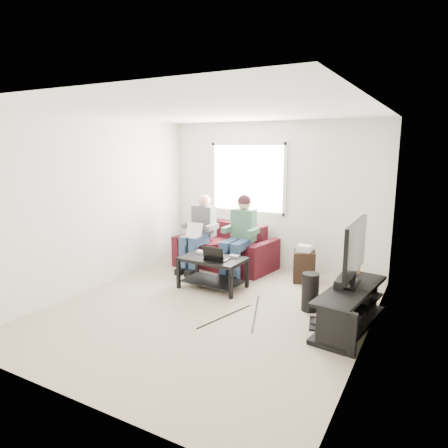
# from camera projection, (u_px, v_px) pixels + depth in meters

# --- Properties ---
(floor) EXTENTS (4.50, 4.50, 0.00)m
(floor) POSITION_uv_depth(u_px,v_px,m) (209.00, 309.00, 5.41)
(floor) COLOR tan
(floor) RESTS_ON ground
(ceiling) EXTENTS (4.50, 4.50, 0.00)m
(ceiling) POSITION_uv_depth(u_px,v_px,m) (208.00, 111.00, 4.90)
(ceiling) COLOR white
(ceiling) RESTS_ON wall_back
(wall_back) EXTENTS (4.50, 0.00, 4.50)m
(wall_back) POSITION_uv_depth(u_px,v_px,m) (273.00, 196.00, 7.09)
(wall_back) COLOR silver
(wall_back) RESTS_ON floor
(wall_front) EXTENTS (4.50, 0.00, 4.50)m
(wall_front) POSITION_uv_depth(u_px,v_px,m) (65.00, 257.00, 3.22)
(wall_front) COLOR silver
(wall_front) RESTS_ON floor
(wall_left) EXTENTS (0.00, 4.50, 4.50)m
(wall_left) POSITION_uv_depth(u_px,v_px,m) (96.00, 204.00, 6.10)
(wall_left) COLOR silver
(wall_left) RESTS_ON floor
(wall_right) EXTENTS (0.00, 4.50, 4.50)m
(wall_right) POSITION_uv_depth(u_px,v_px,m) (371.00, 230.00, 4.21)
(wall_right) COLOR silver
(wall_right) RESTS_ON floor
(window) EXTENTS (1.48, 0.04, 1.28)m
(window) POSITION_uv_depth(u_px,v_px,m) (248.00, 178.00, 7.25)
(window) COLOR white
(window) RESTS_ON wall_back
(sofa) EXTENTS (1.80, 1.00, 0.79)m
(sofa) POSITION_uv_depth(u_px,v_px,m) (227.00, 251.00, 7.25)
(sofa) COLOR #42101B
(sofa) RESTS_ON floor
(person_left) EXTENTS (0.40, 0.70, 1.32)m
(person_left) POSITION_uv_depth(u_px,v_px,m) (199.00, 229.00, 7.11)
(person_left) COLOR #304B6C
(person_left) RESTS_ON sofa
(person_right) EXTENTS (0.40, 0.71, 1.37)m
(person_right) POSITION_uv_depth(u_px,v_px,m) (240.00, 230.00, 6.74)
(person_right) COLOR #304B6C
(person_right) RESTS_ON sofa
(laptop_silver) EXTENTS (0.32, 0.22, 0.24)m
(laptop_silver) POSITION_uv_depth(u_px,v_px,m) (192.00, 233.00, 6.91)
(laptop_silver) COLOR silver
(laptop_silver) RESTS_ON person_left
(coffee_table) EXTENTS (1.00, 0.63, 0.49)m
(coffee_table) POSITION_uv_depth(u_px,v_px,m) (213.00, 265.00, 6.16)
(coffee_table) COLOR black
(coffee_table) RESTS_ON floor
(laptop_black) EXTENTS (0.36, 0.26, 0.24)m
(laptop_black) POSITION_uv_depth(u_px,v_px,m) (217.00, 252.00, 5.99)
(laptop_black) COLOR black
(laptop_black) RESTS_ON coffee_table
(controller_a) EXTENTS (0.15, 0.11, 0.04)m
(controller_a) POSITION_uv_depth(u_px,v_px,m) (201.00, 252.00, 6.37)
(controller_a) COLOR silver
(controller_a) RESTS_ON coffee_table
(controller_b) EXTENTS (0.14, 0.09, 0.04)m
(controller_b) POSITION_uv_depth(u_px,v_px,m) (213.00, 253.00, 6.34)
(controller_b) COLOR black
(controller_b) RESTS_ON coffee_table
(controller_c) EXTENTS (0.14, 0.09, 0.04)m
(controller_c) POSITION_uv_depth(u_px,v_px,m) (235.00, 256.00, 6.12)
(controller_c) COLOR gray
(controller_c) RESTS_ON coffee_table
(tv_stand) EXTENTS (0.64, 1.53, 0.49)m
(tv_stand) POSITION_uv_depth(u_px,v_px,m) (350.00, 309.00, 4.86)
(tv_stand) COLOR black
(tv_stand) RESTS_ON floor
(tv) EXTENTS (0.12, 1.10, 0.81)m
(tv) POSITION_uv_depth(u_px,v_px,m) (355.00, 250.00, 4.81)
(tv) COLOR black
(tv) RESTS_ON tv_stand
(soundbar) EXTENTS (0.12, 0.50, 0.10)m
(soundbar) POSITION_uv_depth(u_px,v_px,m) (343.00, 280.00, 4.94)
(soundbar) COLOR black
(soundbar) RESTS_ON tv_stand
(drink_cup) EXTENTS (0.08, 0.08, 0.12)m
(drink_cup) POSITION_uv_depth(u_px,v_px,m) (357.00, 269.00, 5.36)
(drink_cup) COLOR #B3804D
(drink_cup) RESTS_ON tv_stand
(console_white) EXTENTS (0.30, 0.22, 0.06)m
(console_white) POSITION_uv_depth(u_px,v_px,m) (343.00, 316.00, 4.50)
(console_white) COLOR silver
(console_white) RESTS_ON tv_stand
(console_grey) EXTENTS (0.34, 0.26, 0.08)m
(console_grey) POSITION_uv_depth(u_px,v_px,m) (355.00, 295.00, 5.10)
(console_grey) COLOR gray
(console_grey) RESTS_ON tv_stand
(console_black) EXTENTS (0.38, 0.30, 0.07)m
(console_black) POSITION_uv_depth(u_px,v_px,m) (349.00, 305.00, 4.80)
(console_black) COLOR black
(console_black) RESTS_ON tv_stand
(subwoofer) EXTENTS (0.23, 0.23, 0.52)m
(subwoofer) POSITION_uv_depth(u_px,v_px,m) (310.00, 292.00, 5.33)
(subwoofer) COLOR black
(subwoofer) RESTS_ON floor
(keyboard_floor) EXTENTS (0.23, 0.42, 0.02)m
(keyboard_floor) POSITION_uv_depth(u_px,v_px,m) (315.00, 323.00, 4.95)
(keyboard_floor) COLOR black
(keyboard_floor) RESTS_ON floor
(end_table) EXTENTS (0.34, 0.34, 0.61)m
(end_table) POSITION_uv_depth(u_px,v_px,m) (304.00, 265.00, 6.48)
(end_table) COLOR black
(end_table) RESTS_ON floor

